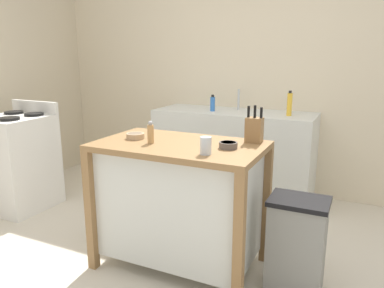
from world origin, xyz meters
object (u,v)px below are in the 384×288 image
at_px(kitchen_island, 180,198).
at_px(sink_faucet, 239,99).
at_px(drinking_cup, 206,146).
at_px(stove, 17,162).
at_px(trash_bin, 296,245).
at_px(bottle_dish_soap, 289,104).
at_px(bowl_ceramic_wide, 228,145).
at_px(pepper_grinder, 151,133).
at_px(knife_block, 254,129).
at_px(bowl_stoneware_deep, 135,136).
at_px(bottle_hand_soap, 213,104).

bearing_deg(kitchen_island, sink_faucet, 94.30).
relative_size(drinking_cup, stove, 0.10).
bearing_deg(drinking_cup, sink_faucet, 102.31).
xyz_separation_m(trash_bin, bottle_dish_soap, (-0.36, 1.41, 0.71)).
relative_size(bowl_ceramic_wide, pepper_grinder, 0.78).
xyz_separation_m(drinking_cup, sink_faucet, (-0.40, 1.82, 0.06)).
height_order(knife_block, drinking_cup, knife_block).
xyz_separation_m(drinking_cup, trash_bin, (0.53, 0.22, -0.64)).
distance_m(bowl_stoneware_deep, bottle_hand_soap, 1.42).
bearing_deg(pepper_grinder, knife_block, 27.64).
height_order(knife_block, stove, knife_block).
distance_m(drinking_cup, bottle_hand_soap, 1.71).
distance_m(kitchen_island, knife_block, 0.71).
height_order(sink_faucet, bottle_dish_soap, bottle_dish_soap).
bearing_deg(bottle_dish_soap, bottle_hand_soap, -177.76).
bearing_deg(trash_bin, pepper_grinder, -173.10).
bearing_deg(pepper_grinder, kitchen_island, 26.27).
xyz_separation_m(bowl_ceramic_wide, bottle_dish_soap, (0.10, 1.44, 0.10)).
relative_size(bowl_ceramic_wide, bottle_dish_soap, 0.49).
height_order(bottle_hand_soap, stove, bottle_hand_soap).
distance_m(knife_block, pepper_grinder, 0.70).
relative_size(sink_faucet, stove, 0.21).
bearing_deg(stove, drinking_cup, -11.57).
bearing_deg(bottle_dish_soap, sink_faucet, 161.91).
xyz_separation_m(kitchen_island, stove, (-1.93, 0.26, -0.04)).
bearing_deg(trash_bin, stove, 175.22).
distance_m(sink_faucet, bottle_dish_soap, 0.60).
bearing_deg(sink_faucet, knife_block, -67.67).
distance_m(bowl_ceramic_wide, pepper_grinder, 0.53).
xyz_separation_m(bowl_stoneware_deep, trash_bin, (1.16, 0.04, -0.61)).
xyz_separation_m(kitchen_island, bowl_ceramic_wide, (0.35, 0.01, 0.42)).
bearing_deg(kitchen_island, trash_bin, 2.35).
distance_m(bowl_stoneware_deep, stove, 1.67).
distance_m(trash_bin, stove, 2.75).
relative_size(bowl_stoneware_deep, trash_bin, 0.20).
xyz_separation_m(bowl_ceramic_wide, sink_faucet, (-0.47, 1.63, 0.09)).
bearing_deg(bottle_hand_soap, stove, -144.27).
bearing_deg(sink_faucet, trash_bin, -59.76).
relative_size(sink_faucet, bottle_hand_soap, 1.28).
distance_m(bowl_stoneware_deep, pepper_grinder, 0.20).
relative_size(drinking_cup, trash_bin, 0.17).
height_order(knife_block, sink_faucet, knife_block).
bearing_deg(knife_block, trash_bin, -29.89).
bearing_deg(bowl_ceramic_wide, trash_bin, 3.50).
bearing_deg(drinking_cup, pepper_grinder, 166.93).
relative_size(pepper_grinder, bottle_dish_soap, 0.63).
height_order(bowl_ceramic_wide, trash_bin, bowl_ceramic_wide).
distance_m(sink_faucet, stove, 2.34).
relative_size(pepper_grinder, bottle_hand_soap, 0.89).
xyz_separation_m(kitchen_island, trash_bin, (0.81, 0.03, -0.19)).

